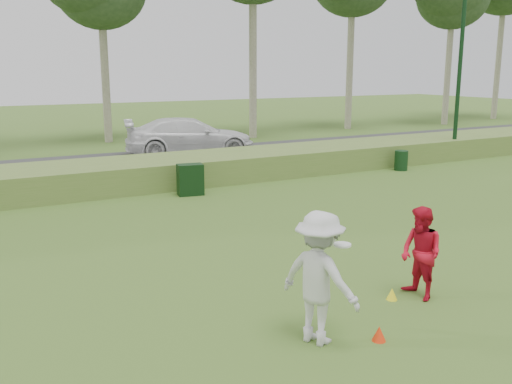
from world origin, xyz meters
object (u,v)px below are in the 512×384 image
player_red (421,253)px  car_right (190,136)px  player_white (319,278)px  trash_bin (401,160)px  cone_yellow (392,294)px  lamp_post (463,30)px  utility_cabinet (190,180)px  cone_orange (379,334)px

player_red → car_right: 17.73m
car_right → player_red: bearing=-174.1°
player_white → trash_bin: player_white is taller
trash_bin → cone_yellow: bearing=-133.5°
car_right → player_white: bearing=178.5°
cone_yellow → car_right: (3.32, 17.35, 0.81)m
player_white → lamp_post: bearing=-75.1°
cone_yellow → utility_cabinet: bearing=89.1°
player_white → car_right: player_white is taller
lamp_post → car_right: 12.85m
player_red → trash_bin: bearing=141.5°
lamp_post → cone_orange: bearing=-140.8°
car_right → lamp_post: bearing=-108.1°
player_red → car_right: size_ratio=0.28×
player_red → utility_cabinet: (-0.33, 9.80, -0.33)m
player_white → car_right: bearing=-38.3°
car_right → utility_cabinet: bearing=172.7°
cone_orange → player_white: bearing=151.2°
lamp_post → player_red: 17.55m
cone_yellow → car_right: 17.68m
utility_cabinet → trash_bin: size_ratio=1.27×
player_white → player_red: (2.53, 0.50, -0.18)m
trash_bin → car_right: bearing=128.2°
lamp_post → cone_orange: size_ratio=35.03×
player_red → utility_cabinet: size_ratio=1.65×
cone_yellow → utility_cabinet: size_ratio=0.21×
cone_orange → car_right: bearing=76.1°
lamp_post → cone_orange: 19.59m
trash_bin → player_red: bearing=-131.5°
utility_cabinet → trash_bin: (9.13, 0.14, -0.11)m
cone_orange → cone_yellow: size_ratio=1.09×
cone_yellow → trash_bin: trash_bin is taller
cone_yellow → lamp_post: bearing=39.0°
player_white → trash_bin: 15.41m
trash_bin → car_right: size_ratio=0.13×
lamp_post → player_white: (-15.39, -11.45, -4.59)m
lamp_post → cone_orange: lamp_post is taller
cone_yellow → utility_cabinet: (0.15, 9.65, 0.40)m
player_white → utility_cabinet: size_ratio=2.00×
player_red → car_right: bearing=173.8°
lamp_post → player_red: size_ratio=4.93×
player_red → trash_bin: (8.79, 9.94, -0.43)m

